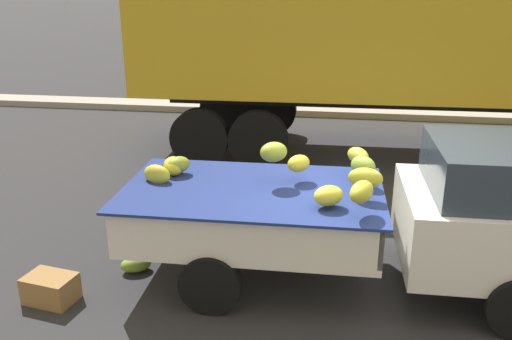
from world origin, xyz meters
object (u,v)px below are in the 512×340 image
(pickup_truck, at_px, (439,215))
(produce_crate, at_px, (51,288))
(semi_trailer, at_px, (460,23))
(fallen_banana_bunch_near_tailgate, at_px, (136,264))

(pickup_truck, height_order, produce_crate, pickup_truck)
(semi_trailer, relative_size, produce_crate, 23.17)
(semi_trailer, height_order, produce_crate, semi_trailer)
(semi_trailer, distance_m, produce_crate, 8.14)
(pickup_truck, relative_size, produce_crate, 9.82)
(produce_crate, bearing_deg, fallen_banana_bunch_near_tailgate, 47.23)
(pickup_truck, height_order, semi_trailer, semi_trailer)
(pickup_truck, relative_size, semi_trailer, 0.42)
(fallen_banana_bunch_near_tailgate, bearing_deg, pickup_truck, 2.99)
(pickup_truck, height_order, fallen_banana_bunch_near_tailgate, pickup_truck)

